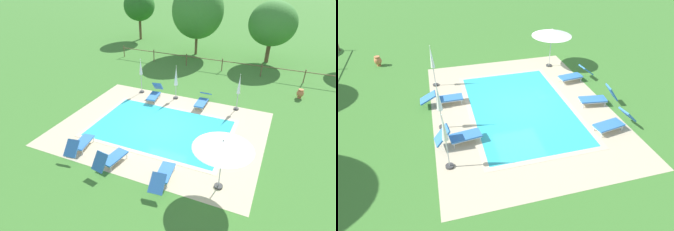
# 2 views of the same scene
# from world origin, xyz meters

# --- Properties ---
(ground_plane) EXTENTS (160.00, 160.00, 0.00)m
(ground_plane) POSITION_xyz_m (0.00, 0.00, 0.00)
(ground_plane) COLOR #3D752D
(pool_deck_paving) EXTENTS (11.06, 8.49, 0.01)m
(pool_deck_paving) POSITION_xyz_m (0.00, 0.00, 0.00)
(pool_deck_paving) COLOR #BCAD8E
(pool_deck_paving) RESTS_ON ground
(swimming_pool_water) EXTENTS (7.24, 4.67, 0.01)m
(swimming_pool_water) POSITION_xyz_m (0.00, 0.00, 0.01)
(swimming_pool_water) COLOR #2DB7C6
(swimming_pool_water) RESTS_ON ground
(pool_coping_rim) EXTENTS (7.72, 5.15, 0.01)m
(pool_coping_rim) POSITION_xyz_m (0.00, 0.00, 0.01)
(pool_coping_rim) COLOR beige
(pool_coping_rim) RESTS_ON ground
(sun_lounger_north_near_steps) EXTENTS (0.85, 1.96, 0.96)m
(sun_lounger_north_near_steps) POSITION_xyz_m (-1.93, 3.23, 0.39)
(sun_lounger_north_near_steps) COLOR #3370BC
(sun_lounger_north_near_steps) RESTS_ON ground
(sun_lounger_north_mid) EXTENTS (0.90, 2.01, 0.91)m
(sun_lounger_north_mid) POSITION_xyz_m (-2.72, -3.43, 0.38)
(sun_lounger_north_mid) COLOR #3370BC
(sun_lounger_north_mid) RESTS_ON ground
(sun_lounger_north_far) EXTENTS (0.82, 2.05, 0.84)m
(sun_lounger_north_far) POSITION_xyz_m (1.90, -3.84, 0.37)
(sun_lounger_north_far) COLOR #3370BC
(sun_lounger_north_far) RESTS_ON ground
(sun_lounger_north_end) EXTENTS (0.86, 1.89, 1.01)m
(sun_lounger_north_end) POSITION_xyz_m (-0.71, -3.80, 0.40)
(sun_lounger_north_end) COLOR #3370BC
(sun_lounger_north_end) RESTS_ON ground
(sun_lounger_south_near_corner) EXTENTS (0.63, 2.07, 0.72)m
(sun_lounger_south_near_corner) POSITION_xyz_m (1.26, 3.60, 0.35)
(sun_lounger_south_near_corner) COLOR #3370BC
(sun_lounger_south_near_corner) RESTS_ON ground
(patio_umbrella_open_foreground) EXTENTS (2.37, 2.37, 2.38)m
(patio_umbrella_open_foreground) POSITION_xyz_m (4.11, -3.16, 2.14)
(patio_umbrella_open_foreground) COLOR #383838
(patio_umbrella_open_foreground) RESTS_ON ground
(patio_umbrella_closed_row_west) EXTENTS (0.32, 0.32, 2.33)m
(patio_umbrella_closed_row_west) POSITION_xyz_m (3.36, 3.89, 1.46)
(patio_umbrella_closed_row_west) COLOR #383838
(patio_umbrella_closed_row_west) RESTS_ON ground
(patio_umbrella_closed_row_mid_west) EXTENTS (0.32, 0.32, 2.29)m
(patio_umbrella_closed_row_mid_west) POSITION_xyz_m (-0.67, 3.82, 1.43)
(patio_umbrella_closed_row_mid_west) COLOR #383838
(patio_umbrella_closed_row_mid_west) RESTS_ON ground
(patio_umbrella_closed_row_centre) EXTENTS (0.32, 0.32, 2.41)m
(patio_umbrella_closed_row_centre) POSITION_xyz_m (-3.21, 3.76, 1.57)
(patio_umbrella_closed_row_centre) COLOR #383838
(patio_umbrella_closed_row_centre) RESTS_ON ground
(terracotta_urn_near_fence) EXTENTS (0.45, 0.45, 0.63)m
(terracotta_urn_near_fence) POSITION_xyz_m (6.90, 7.21, 0.34)
(terracotta_urn_near_fence) COLOR #C67547
(terracotta_urn_near_fence) RESTS_ON ground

